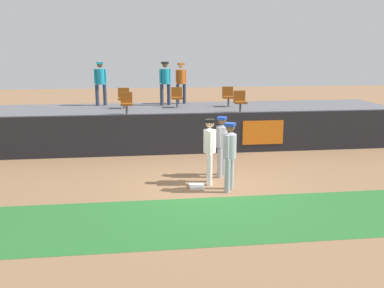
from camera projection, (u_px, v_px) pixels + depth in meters
The scene contains 16 objects.
ground_plane at pixel (206, 188), 11.92m from camera, with size 60.00×60.00×0.00m, color #846042.
grass_foreground_strip at pixel (222, 218), 9.77m from camera, with size 18.00×2.80×0.01m, color #26662B.
first_base at pixel (197, 186), 11.88m from camera, with size 0.40×0.40×0.08m, color white.
player_fielder_home at pixel (210, 147), 12.07m from camera, with size 0.41×0.55×1.82m.
player_runner_visitor at pixel (222, 142), 12.78m from camera, with size 0.45×0.45×1.77m.
player_coach_visitor at pixel (230, 152), 11.45m from camera, with size 0.47×0.47×1.82m.
field_wall at pixel (189, 134), 15.58m from camera, with size 18.00×0.26×1.45m.
bleacher_platform at pixel (181, 124), 18.09m from camera, with size 18.00×4.80×1.24m, color #59595E.
seat_back_left at pixel (124, 97), 18.21m from camera, with size 0.46×0.44×0.84m.
seat_back_right at pixel (228, 95), 18.77m from camera, with size 0.47×0.44×0.84m.
seat_back_center at pixel (177, 96), 18.49m from camera, with size 0.45×0.44×0.84m.
seat_front_left at pixel (126, 102), 16.49m from camera, with size 0.44×0.44×0.84m.
seat_front_right at pixel (240, 100), 17.04m from camera, with size 0.46×0.44×0.84m.
spectator_hooded at pixel (100, 80), 18.97m from camera, with size 0.51×0.43×1.87m.
spectator_capped at pixel (165, 80), 19.05m from camera, with size 0.50×0.46×1.88m.
spectator_casual at pixel (181, 80), 19.56m from camera, with size 0.49×0.43×1.81m.
Camera 1 is at (-1.86, -11.23, 3.73)m, focal length 41.08 mm.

